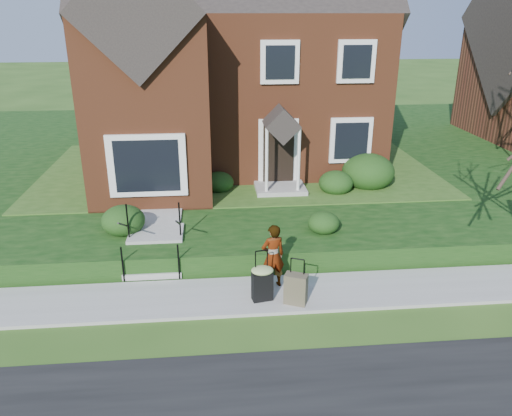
{
  "coord_description": "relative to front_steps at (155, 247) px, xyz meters",
  "views": [
    {
      "loc": [
        -1.01,
        -9.76,
        6.02
      ],
      "look_at": [
        0.1,
        2.0,
        1.38
      ],
      "focal_mm": 35.0,
      "sensor_mm": 36.0,
      "label": 1
    }
  ],
  "objects": [
    {
      "name": "main_house",
      "position": [
        2.29,
        7.76,
        4.79
      ],
      "size": [
        10.4,
        10.2,
        9.4
      ],
      "color": "brown",
      "rests_on": "terrace"
    },
    {
      "name": "sidewalk",
      "position": [
        2.5,
        -1.84,
        -0.43
      ],
      "size": [
        60.0,
        1.6,
        0.08
      ],
      "primitive_type": "cube",
      "color": "#9E9B93",
      "rests_on": "ground"
    },
    {
      "name": "ground",
      "position": [
        2.5,
        -1.84,
        -0.47
      ],
      "size": [
        120.0,
        120.0,
        0.0
      ],
      "primitive_type": "plane",
      "color": "#2D5119",
      "rests_on": "ground"
    },
    {
      "name": "foundation_shrubs",
      "position": [
        3.18,
        3.11,
        0.63
      ],
      "size": [
        9.9,
        4.84,
        1.21
      ],
      "color": "#143710",
      "rests_on": "terrace"
    },
    {
      "name": "walkway",
      "position": [
        0.0,
        3.16,
        0.16
      ],
      "size": [
        1.2,
        6.0,
        0.06
      ],
      "primitive_type": "cube",
      "color": "#9E9B93",
      "rests_on": "terrace"
    },
    {
      "name": "suitcase_black",
      "position": [
        2.52,
        -2.1,
        0.06
      ],
      "size": [
        0.55,
        0.48,
        1.18
      ],
      "rotation": [
        0.0,
        0.0,
        0.18
      ],
      "color": "black",
      "rests_on": "sidewalk"
    },
    {
      "name": "front_steps",
      "position": [
        0.0,
        0.0,
        0.0
      ],
      "size": [
        1.4,
        2.02,
        1.5
      ],
      "color": "#9E9B93",
      "rests_on": "ground"
    },
    {
      "name": "suitcase_olive",
      "position": [
        3.23,
        -2.31,
        -0.04
      ],
      "size": [
        0.55,
        0.44,
        1.05
      ],
      "rotation": [
        0.0,
        0.0,
        -0.41
      ],
      "color": "brown",
      "rests_on": "sidewalk"
    },
    {
      "name": "terrace",
      "position": [
        6.5,
        9.06,
        -0.17
      ],
      "size": [
        44.0,
        20.0,
        0.6
      ],
      "primitive_type": "cube",
      "color": "black",
      "rests_on": "ground"
    },
    {
      "name": "woman",
      "position": [
        2.82,
        -1.52,
        0.37
      ],
      "size": [
        0.64,
        0.5,
        1.54
      ],
      "primitive_type": "imported",
      "rotation": [
        0.0,
        0.0,
        3.41
      ],
      "color": "#999999",
      "rests_on": "sidewalk"
    }
  ]
}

